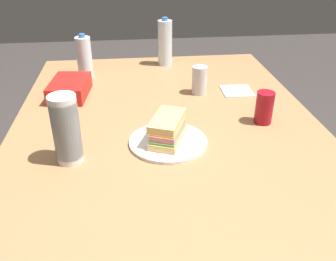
% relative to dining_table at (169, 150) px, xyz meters
% --- Properties ---
extents(dining_table, '(1.71, 1.15, 0.75)m').
position_rel_dining_table_xyz_m(dining_table, '(0.00, 0.00, 0.00)').
color(dining_table, '#9E7047').
rests_on(dining_table, ground_plane).
extents(paper_plate, '(0.27, 0.27, 0.01)m').
position_rel_dining_table_xyz_m(paper_plate, '(-0.08, 0.01, 0.08)').
color(paper_plate, white).
rests_on(paper_plate, dining_table).
extents(sandwich, '(0.20, 0.15, 0.08)m').
position_rel_dining_table_xyz_m(sandwich, '(-0.07, 0.01, 0.13)').
color(sandwich, '#DBB26B').
rests_on(sandwich, paper_plate).
extents(soda_can_red, '(0.07, 0.07, 0.12)m').
position_rel_dining_table_xyz_m(soda_can_red, '(0.03, -0.36, 0.14)').
color(soda_can_red, maroon).
rests_on(soda_can_red, dining_table).
extents(chip_bag, '(0.25, 0.17, 0.07)m').
position_rel_dining_table_xyz_m(chip_bag, '(0.37, 0.39, 0.11)').
color(chip_bag, red).
rests_on(chip_bag, dining_table).
extents(water_bottle_tall, '(0.07, 0.07, 0.25)m').
position_rel_dining_table_xyz_m(water_bottle_tall, '(0.73, -0.06, 0.19)').
color(water_bottle_tall, silver).
rests_on(water_bottle_tall, dining_table).
extents(plastic_cup_stack, '(0.08, 0.08, 0.22)m').
position_rel_dining_table_xyz_m(plastic_cup_stack, '(-0.14, 0.33, 0.19)').
color(plastic_cup_stack, silver).
rests_on(plastic_cup_stack, dining_table).
extents(water_bottle_spare, '(0.07, 0.07, 0.21)m').
position_rel_dining_table_xyz_m(water_bottle_spare, '(0.60, 0.34, 0.17)').
color(water_bottle_spare, silver).
rests_on(water_bottle_spare, dining_table).
extents(soda_can_silver, '(0.07, 0.07, 0.12)m').
position_rel_dining_table_xyz_m(soda_can_silver, '(0.33, -0.17, 0.14)').
color(soda_can_silver, silver).
rests_on(soda_can_silver, dining_table).
extents(paper_napkin, '(0.13, 0.13, 0.01)m').
position_rel_dining_table_xyz_m(paper_napkin, '(0.33, -0.34, 0.08)').
color(paper_napkin, white).
rests_on(paper_napkin, dining_table).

